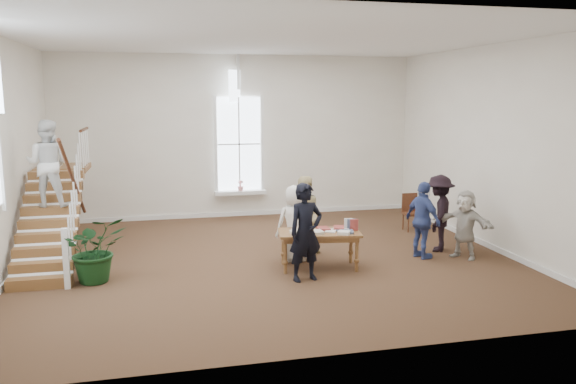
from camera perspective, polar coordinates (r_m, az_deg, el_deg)
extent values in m
plane|color=#422C1A|center=(11.83, -1.80, -6.87)|extent=(10.00, 10.00, 0.00)
plane|color=silver|center=(15.82, -5.03, 5.60)|extent=(10.00, 0.00, 10.00)
plane|color=silver|center=(7.07, 5.22, 0.49)|extent=(10.00, 0.00, 10.00)
plane|color=silver|center=(11.53, -27.07, 3.04)|extent=(0.00, 9.00, 9.00)
plane|color=silver|center=(13.29, 19.86, 4.28)|extent=(0.00, 9.00, 9.00)
plane|color=white|center=(11.39, -1.92, 15.37)|extent=(10.00, 10.00, 0.00)
cube|color=white|center=(15.83, -4.86, -0.05)|extent=(1.45, 0.28, 0.10)
plane|color=white|center=(15.78, -4.99, 4.86)|extent=(2.60, 0.00, 2.60)
plane|color=white|center=(15.72, -5.08, 10.68)|extent=(0.60, 0.60, 0.85)
cube|color=white|center=(16.10, -4.90, -2.20)|extent=(10.00, 0.04, 0.12)
imported|color=pink|center=(15.77, -4.85, 0.65)|extent=(0.17, 0.17, 0.30)
cube|color=brown|center=(11.05, -23.90, -8.40)|extent=(1.10, 0.30, 0.20)
cube|color=brown|center=(11.27, -23.69, -6.97)|extent=(1.10, 0.30, 0.20)
cube|color=brown|center=(11.50, -23.48, -5.59)|extent=(1.10, 0.30, 0.20)
cube|color=brown|center=(11.74, -23.29, -4.27)|extent=(1.10, 0.30, 0.20)
cube|color=brown|center=(11.99, -23.11, -3.00)|extent=(1.10, 0.30, 0.20)
cube|color=brown|center=(12.24, -22.93, -1.78)|extent=(1.10, 0.30, 0.20)
cube|color=brown|center=(12.49, -22.76, -0.62)|extent=(1.10, 0.30, 0.20)
cube|color=brown|center=(12.75, -22.60, 0.50)|extent=(1.10, 0.30, 0.20)
cube|color=brown|center=(13.02, -22.44, 1.58)|extent=(1.10, 0.30, 0.20)
cube|color=brown|center=(13.89, -21.86, 2.25)|extent=(1.10, 1.20, 0.12)
cube|color=white|center=(10.69, -21.62, -6.32)|extent=(0.10, 0.10, 1.10)
cylinder|color=#381F0F|center=(11.76, -20.99, 1.12)|extent=(0.07, 2.74, 1.86)
imported|color=silver|center=(12.09, -23.23, 2.69)|extent=(0.94, 0.79, 1.72)
cube|color=brown|center=(11.09, 3.20, -4.15)|extent=(1.69, 1.02, 0.05)
cube|color=brown|center=(11.11, 3.19, -4.53)|extent=(1.55, 0.88, 0.10)
cylinder|color=brown|center=(10.84, -0.28, -6.55)|extent=(0.07, 0.07, 0.70)
cylinder|color=brown|center=(11.02, 7.00, -6.34)|extent=(0.07, 0.07, 0.70)
cylinder|color=brown|center=(11.41, -0.50, -5.71)|extent=(0.07, 0.07, 0.70)
cylinder|color=brown|center=(11.58, 6.41, -5.53)|extent=(0.07, 0.07, 0.70)
cube|color=silver|center=(11.35, 5.60, -3.65)|extent=(0.32, 0.35, 0.03)
cube|color=beige|center=(11.11, 0.97, -3.92)|extent=(0.21, 0.29, 0.02)
cube|color=tan|center=(11.29, 1.04, -3.67)|extent=(0.19, 0.21, 0.04)
cube|color=silver|center=(11.14, 5.80, -3.90)|extent=(0.19, 0.26, 0.04)
cube|color=#4C5972|center=(11.17, 5.38, -3.87)|extent=(0.24, 0.24, 0.03)
cube|color=maroon|center=(11.22, 3.61, -3.74)|extent=(0.23, 0.29, 0.05)
cube|color=white|center=(11.23, 1.80, -3.74)|extent=(0.24, 0.28, 0.04)
cube|color=#BFB299|center=(11.03, 1.17, -3.99)|extent=(0.24, 0.31, 0.03)
cube|color=silver|center=(11.05, 5.79, -4.05)|extent=(0.30, 0.33, 0.03)
cube|color=beige|center=(11.21, 5.10, -3.81)|extent=(0.28, 0.28, 0.03)
cube|color=tan|center=(10.91, 2.10, -4.10)|extent=(0.26, 0.31, 0.05)
cube|color=silver|center=(10.91, 5.70, -4.13)|extent=(0.30, 0.29, 0.06)
cube|color=#4C5972|center=(11.03, 6.07, -4.03)|extent=(0.27, 0.30, 0.04)
cube|color=maroon|center=(11.27, 5.19, -3.68)|extent=(0.29, 0.35, 0.06)
cube|color=white|center=(11.11, 4.40, -3.95)|extent=(0.31, 0.34, 0.02)
cube|color=#BFB299|center=(10.86, 0.66, -4.16)|extent=(0.15, 0.27, 0.06)
cube|color=silver|center=(11.31, 5.74, -3.71)|extent=(0.15, 0.20, 0.03)
cube|color=beige|center=(10.94, 2.98, -4.08)|extent=(0.22, 0.28, 0.05)
imported|color=black|center=(10.32, 1.81, -4.11)|extent=(0.75, 0.58, 1.82)
imported|color=silver|center=(11.55, 0.70, -3.20)|extent=(0.79, 0.53, 1.59)
imported|color=tan|center=(12.09, 1.52, -2.36)|extent=(0.95, 0.82, 1.70)
imported|color=#384886|center=(12.08, 13.55, -2.80)|extent=(0.65, 1.03, 1.63)
imported|color=black|center=(12.74, 15.08, -2.09)|extent=(1.12, 1.26, 1.69)
imported|color=beige|center=(12.33, 17.52, -3.16)|extent=(1.11, 1.35, 1.45)
imported|color=#103314|center=(10.91, -19.01, -5.51)|extent=(1.34, 1.25, 1.23)
cube|color=#381F0F|center=(14.55, 12.49, -2.18)|extent=(0.41, 0.41, 0.05)
cube|color=#381F0F|center=(14.66, 12.23, -1.04)|extent=(0.41, 0.05, 0.48)
cylinder|color=#381F0F|center=(14.38, 12.13, -3.21)|extent=(0.04, 0.04, 0.42)
cylinder|color=#381F0F|center=(14.52, 13.32, -3.13)|extent=(0.04, 0.04, 0.42)
cylinder|color=#381F0F|center=(14.68, 11.61, -2.93)|extent=(0.04, 0.04, 0.42)
cylinder|color=#381F0F|center=(14.81, 12.78, -2.86)|extent=(0.04, 0.04, 0.42)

